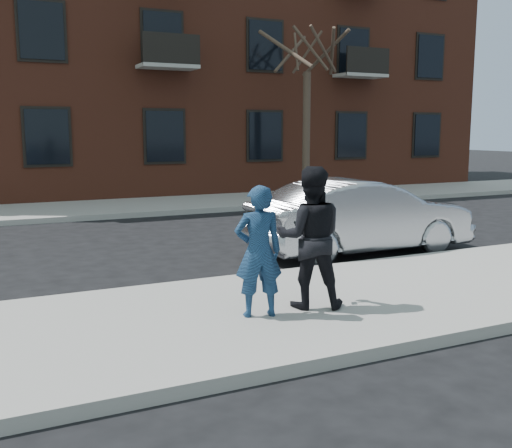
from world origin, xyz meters
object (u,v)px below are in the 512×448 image
man_peacoat (310,237)px  street_tree (308,35)px  silver_sedan (361,217)px  man_hoodie (258,251)px

man_peacoat → street_tree: bearing=-95.4°
street_tree → silver_sedan: street_tree is taller
street_tree → man_peacoat: bearing=-120.1°
silver_sedan → man_peacoat: size_ratio=2.46×
silver_sedan → man_peacoat: 4.31m
street_tree → man_hoodie: size_ratio=4.21×
street_tree → man_peacoat: 13.91m
silver_sedan → man_peacoat: (-3.00, -3.08, 0.32)m
silver_sedan → man_peacoat: bearing=136.0°
man_peacoat → silver_sedan: bearing=-109.5°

